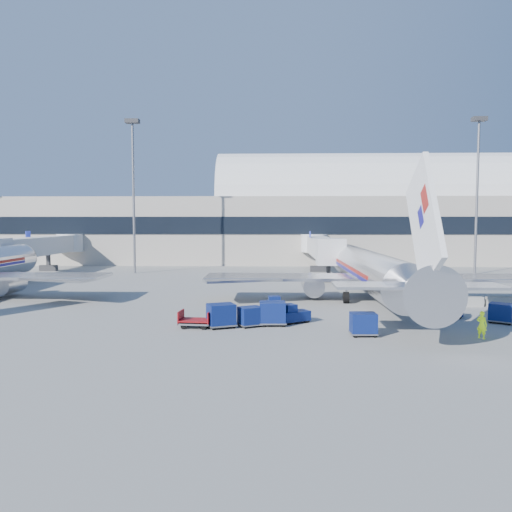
{
  "coord_description": "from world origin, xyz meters",
  "views": [
    {
      "loc": [
        0.37,
        -43.29,
        7.73
      ],
      "look_at": [
        -1.17,
        6.0,
        4.28
      ],
      "focal_mm": 35.0,
      "sensor_mm": 36.0,
      "label": 1
    }
  ],
  "objects_px": {
    "barrier_mid": "(503,302)",
    "tug_right": "(445,308)",
    "cart_train_b": "(250,316)",
    "cart_open_red": "(196,322)",
    "jetbridge_near": "(320,247)",
    "cart_solo_near": "(363,324)",
    "jetbridge_mid": "(41,246)",
    "mast_west": "(133,173)",
    "tug_left": "(274,305)",
    "tug_lead": "(294,314)",
    "cart_train_c": "(221,315)",
    "airliner_main": "(372,271)",
    "cart_train_a": "(273,313)",
    "ramp_worker": "(482,325)",
    "cart_solo_far": "(501,313)",
    "barrier_near": "(466,302)",
    "mast_east": "(478,172)"
  },
  "relations": [
    {
      "from": "airliner_main",
      "to": "cart_open_red",
      "type": "height_order",
      "value": "airliner_main"
    },
    {
      "from": "airliner_main",
      "to": "mast_east",
      "type": "bearing_deg",
      "value": 51.89
    },
    {
      "from": "jetbridge_near",
      "to": "barrier_near",
      "type": "bearing_deg",
      "value": -70.15
    },
    {
      "from": "tug_lead",
      "to": "cart_solo_far",
      "type": "relative_size",
      "value": 1.17
    },
    {
      "from": "jetbridge_mid",
      "to": "mast_east",
      "type": "relative_size",
      "value": 1.22
    },
    {
      "from": "mast_east",
      "to": "barrier_mid",
      "type": "distance_m",
      "value": 32.64
    },
    {
      "from": "barrier_mid",
      "to": "tug_right",
      "type": "distance_m",
      "value": 8.5
    },
    {
      "from": "cart_train_b",
      "to": "cart_train_c",
      "type": "relative_size",
      "value": 0.86
    },
    {
      "from": "jetbridge_near",
      "to": "tug_lead",
      "type": "bearing_deg",
      "value": -98.63
    },
    {
      "from": "jetbridge_near",
      "to": "mast_west",
      "type": "relative_size",
      "value": 1.22
    },
    {
      "from": "jetbridge_near",
      "to": "cart_solo_near",
      "type": "relative_size",
      "value": 15.11
    },
    {
      "from": "cart_train_a",
      "to": "jetbridge_near",
      "type": "bearing_deg",
      "value": 76.97
    },
    {
      "from": "cart_solo_far",
      "to": "ramp_worker",
      "type": "distance_m",
      "value": 6.21
    },
    {
      "from": "jetbridge_near",
      "to": "tug_lead",
      "type": "relative_size",
      "value": 10.89
    },
    {
      "from": "cart_open_red",
      "to": "mast_east",
      "type": "bearing_deg",
      "value": 53.13
    },
    {
      "from": "barrier_mid",
      "to": "tug_right",
      "type": "xyz_separation_m",
      "value": [
        -6.89,
        -4.97,
        0.27
      ]
    },
    {
      "from": "tug_lead",
      "to": "cart_open_red",
      "type": "relative_size",
      "value": 1.03
    },
    {
      "from": "cart_train_a",
      "to": "cart_train_c",
      "type": "height_order",
      "value": "cart_train_a"
    },
    {
      "from": "jetbridge_mid",
      "to": "barrier_mid",
      "type": "relative_size",
      "value": 9.17
    },
    {
      "from": "tug_lead",
      "to": "ramp_worker",
      "type": "xyz_separation_m",
      "value": [
        12.18,
        -4.66,
        0.24
      ]
    },
    {
      "from": "airliner_main",
      "to": "cart_open_red",
      "type": "relative_size",
      "value": 15.25
    },
    {
      "from": "jetbridge_mid",
      "to": "cart_solo_near",
      "type": "bearing_deg",
      "value": -44.82
    },
    {
      "from": "mast_east",
      "to": "tug_left",
      "type": "distance_m",
      "value": 45.34
    },
    {
      "from": "cart_train_a",
      "to": "airliner_main",
      "type": "bearing_deg",
      "value": 47.35
    },
    {
      "from": "jetbridge_near",
      "to": "tug_right",
      "type": "distance_m",
      "value": 34.6
    },
    {
      "from": "barrier_near",
      "to": "tug_left",
      "type": "distance_m",
      "value": 17.78
    },
    {
      "from": "cart_train_b",
      "to": "cart_open_red",
      "type": "bearing_deg",
      "value": 159.09
    },
    {
      "from": "tug_right",
      "to": "barrier_near",
      "type": "bearing_deg",
      "value": 69.86
    },
    {
      "from": "tug_lead",
      "to": "cart_solo_near",
      "type": "bearing_deg",
      "value": -73.85
    },
    {
      "from": "tug_right",
      "to": "cart_solo_far",
      "type": "relative_size",
      "value": 1.24
    },
    {
      "from": "ramp_worker",
      "to": "cart_train_a",
      "type": "bearing_deg",
      "value": 32.23
    },
    {
      "from": "barrier_near",
      "to": "cart_train_a",
      "type": "bearing_deg",
      "value": -153.59
    },
    {
      "from": "mast_west",
      "to": "cart_train_c",
      "type": "distance_m",
      "value": 43.47
    },
    {
      "from": "cart_open_red",
      "to": "ramp_worker",
      "type": "xyz_separation_m",
      "value": [
        19.35,
        -2.73,
        0.48
      ]
    },
    {
      "from": "cart_train_a",
      "to": "cart_train_b",
      "type": "xyz_separation_m",
      "value": [
        -1.63,
        -0.48,
        -0.16
      ]
    },
    {
      "from": "mast_east",
      "to": "tug_lead",
      "type": "distance_m",
      "value": 47.53
    },
    {
      "from": "jetbridge_mid",
      "to": "cart_solo_far",
      "type": "height_order",
      "value": "jetbridge_mid"
    },
    {
      "from": "cart_train_c",
      "to": "cart_solo_near",
      "type": "bearing_deg",
      "value": -36.11
    },
    {
      "from": "mast_east",
      "to": "barrier_near",
      "type": "relative_size",
      "value": 7.53
    },
    {
      "from": "airliner_main",
      "to": "mast_west",
      "type": "relative_size",
      "value": 1.65
    },
    {
      "from": "jetbridge_near",
      "to": "cart_train_b",
      "type": "distance_m",
      "value": 39.13
    },
    {
      "from": "cart_train_b",
      "to": "cart_train_a",
      "type": "bearing_deg",
      "value": -11.48
    },
    {
      "from": "tug_left",
      "to": "cart_open_red",
      "type": "height_order",
      "value": "tug_left"
    },
    {
      "from": "cart_solo_far",
      "to": "tug_lead",
      "type": "bearing_deg",
      "value": -144.31
    },
    {
      "from": "jetbridge_mid",
      "to": "barrier_mid",
      "type": "xyz_separation_m",
      "value": [
        55.7,
        -28.81,
        -3.48
      ]
    },
    {
      "from": "jetbridge_near",
      "to": "tug_left",
      "type": "height_order",
      "value": "jetbridge_near"
    },
    {
      "from": "barrier_near",
      "to": "cart_train_c",
      "type": "height_order",
      "value": "cart_train_c"
    },
    {
      "from": "tug_left",
      "to": "cart_solo_far",
      "type": "xyz_separation_m",
      "value": [
        17.23,
        -3.88,
        0.14
      ]
    },
    {
      "from": "barrier_mid",
      "to": "cart_open_red",
      "type": "xyz_separation_m",
      "value": [
        -26.42,
        -9.69,
        -0.01
      ]
    },
    {
      "from": "cart_solo_near",
      "to": "mast_east",
      "type": "bearing_deg",
      "value": 57.64
    }
  ]
}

